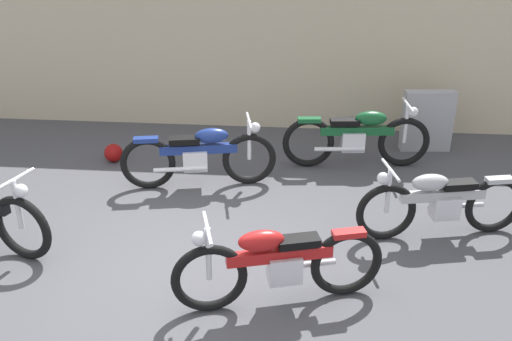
# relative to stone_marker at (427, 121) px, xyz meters

# --- Properties ---
(ground_plane) EXTENTS (40.00, 40.00, 0.00)m
(ground_plane) POSITION_rel_stone_marker_xyz_m (-3.24, -3.61, -0.49)
(ground_plane) COLOR #47474C
(building_wall) EXTENTS (18.00, 0.30, 2.61)m
(building_wall) POSITION_rel_stone_marker_xyz_m (-3.24, 0.93, 0.82)
(building_wall) COLOR beige
(building_wall) RESTS_ON ground_plane
(stone_marker) EXTENTS (0.81, 0.28, 0.98)m
(stone_marker) POSITION_rel_stone_marker_xyz_m (0.00, 0.00, 0.00)
(stone_marker) COLOR #9E9EA3
(stone_marker) RESTS_ON ground_plane
(helmet) EXTENTS (0.28, 0.28, 0.28)m
(helmet) POSITION_rel_stone_marker_xyz_m (-4.86, -0.90, -0.35)
(helmet) COLOR maroon
(helmet) RESTS_ON ground_plane
(motorcycle_blue) EXTENTS (2.14, 0.71, 0.97)m
(motorcycle_blue) POSITION_rel_stone_marker_xyz_m (-3.37, -1.61, -0.02)
(motorcycle_blue) COLOR black
(motorcycle_blue) RESTS_ON ground_plane
(motorcycle_green) EXTENTS (2.21, 0.62, 0.99)m
(motorcycle_green) POSITION_rel_stone_marker_xyz_m (-1.14, -0.74, -0.01)
(motorcycle_green) COLOR black
(motorcycle_green) RESTS_ON ground_plane
(motorcycle_silver) EXTENTS (2.04, 0.70, 0.93)m
(motorcycle_silver) POSITION_rel_stone_marker_xyz_m (-0.31, -2.66, -0.04)
(motorcycle_silver) COLOR black
(motorcycle_silver) RESTS_ON ground_plane
(motorcycle_red) EXTENTS (2.08, 0.82, 0.96)m
(motorcycle_red) POSITION_rel_stone_marker_xyz_m (-2.15, -4.11, -0.03)
(motorcycle_red) COLOR black
(motorcycle_red) RESTS_ON ground_plane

